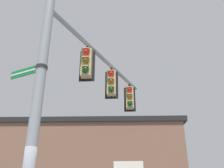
# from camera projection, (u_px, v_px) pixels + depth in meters

# --- Properties ---
(signal_pole) EXTENTS (0.27, 0.27, 7.15)m
(signal_pole) POSITION_uv_depth(u_px,v_px,m) (37.00, 102.00, 6.11)
(signal_pole) COLOR gray
(signal_pole) RESTS_ON ground
(mast_arm) EXTENTS (2.82, 6.15, 0.17)m
(mast_arm) POSITION_uv_depth(u_px,v_px,m) (104.00, 59.00, 10.00)
(mast_arm) COLOR gray
(traffic_light_nearest_pole) EXTENTS (0.54, 0.49, 1.31)m
(traffic_light_nearest_pole) POSITION_uv_depth(u_px,v_px,m) (86.00, 63.00, 8.66)
(traffic_light_nearest_pole) COLOR black
(traffic_light_mid_inner) EXTENTS (0.54, 0.49, 1.31)m
(traffic_light_mid_inner) POSITION_uv_depth(u_px,v_px,m) (111.00, 83.00, 10.19)
(traffic_light_mid_inner) COLOR black
(traffic_light_mid_outer) EXTENTS (0.54, 0.49, 1.31)m
(traffic_light_mid_outer) POSITION_uv_depth(u_px,v_px,m) (130.00, 98.00, 11.72)
(traffic_light_mid_outer) COLOR black
(street_name_sign) EXTENTS (1.16, 0.61, 0.22)m
(street_name_sign) POSITION_uv_depth(u_px,v_px,m) (33.00, 70.00, 6.63)
(street_name_sign) COLOR #147238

